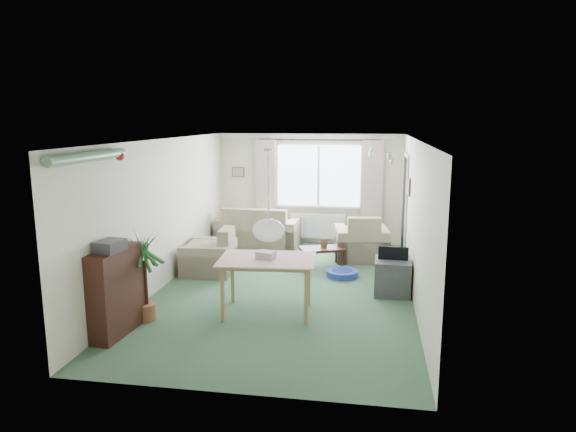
# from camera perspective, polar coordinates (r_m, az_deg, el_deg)

# --- Properties ---
(ground) EXTENTS (6.50, 6.50, 0.00)m
(ground) POSITION_cam_1_polar(r_m,az_deg,el_deg) (8.39, -0.33, -8.12)
(ground) COLOR #32543A
(window) EXTENTS (1.80, 0.03, 1.30)m
(window) POSITION_cam_1_polar(r_m,az_deg,el_deg) (11.18, 3.43, 4.50)
(window) COLOR white
(curtain_rod) EXTENTS (2.60, 0.03, 0.03)m
(curtain_rod) POSITION_cam_1_polar(r_m,az_deg,el_deg) (11.04, 3.43, 8.44)
(curtain_rod) COLOR black
(curtain_left) EXTENTS (0.45, 0.08, 2.00)m
(curtain_left) POSITION_cam_1_polar(r_m,az_deg,el_deg) (11.28, -2.47, 3.39)
(curtain_left) COLOR beige
(curtain_right) EXTENTS (0.45, 0.08, 2.00)m
(curtain_right) POSITION_cam_1_polar(r_m,az_deg,el_deg) (11.05, 9.31, 3.11)
(curtain_right) COLOR beige
(radiator) EXTENTS (1.20, 0.10, 0.55)m
(radiator) POSITION_cam_1_polar(r_m,az_deg,el_deg) (11.31, 3.34, -1.06)
(radiator) COLOR white
(doorway) EXTENTS (0.03, 0.95, 2.00)m
(doorway) POSITION_cam_1_polar(r_m,az_deg,el_deg) (10.19, 12.83, 0.81)
(doorway) COLOR black
(pendant_lamp) EXTENTS (0.36, 0.36, 0.36)m
(pendant_lamp) POSITION_cam_1_polar(r_m,az_deg,el_deg) (5.77, -2.17, -1.60)
(pendant_lamp) COLOR white
(tinsel_garland) EXTENTS (1.60, 1.60, 0.12)m
(tinsel_garland) POSITION_cam_1_polar(r_m,az_deg,el_deg) (6.42, -21.24, 6.16)
(tinsel_garland) COLOR #196626
(bauble_cluster_a) EXTENTS (0.20, 0.20, 0.20)m
(bauble_cluster_a) POSITION_cam_1_polar(r_m,az_deg,el_deg) (8.74, 9.16, 7.38)
(bauble_cluster_a) COLOR silver
(bauble_cluster_b) EXTENTS (0.20, 0.20, 0.20)m
(bauble_cluster_b) POSITION_cam_1_polar(r_m,az_deg,el_deg) (7.55, 11.42, 6.79)
(bauble_cluster_b) COLOR silver
(wall_picture_back) EXTENTS (0.28, 0.03, 0.22)m
(wall_picture_back) POSITION_cam_1_polar(r_m,az_deg,el_deg) (11.49, -5.57, 4.90)
(wall_picture_back) COLOR brown
(wall_picture_right) EXTENTS (0.03, 0.24, 0.30)m
(wall_picture_right) POSITION_cam_1_polar(r_m,az_deg,el_deg) (9.12, 13.32, 3.14)
(wall_picture_right) COLOR brown
(sofa) EXTENTS (1.77, 0.97, 0.87)m
(sofa) POSITION_cam_1_polar(r_m,az_deg,el_deg) (11.07, -3.34, -1.13)
(sofa) COLOR beige
(sofa) RESTS_ON ground
(armchair_corner) EXTENTS (1.12, 1.07, 0.89)m
(armchair_corner) POSITION_cam_1_polar(r_m,az_deg,el_deg) (10.16, 8.17, -2.25)
(armchair_corner) COLOR tan
(armchair_corner) RESTS_ON ground
(armchair_left) EXTENTS (0.90, 0.94, 0.81)m
(armchair_left) POSITION_cam_1_polar(r_m,az_deg,el_deg) (9.27, -8.82, -3.80)
(armchair_left) COLOR beige
(armchair_left) RESTS_ON ground
(coffee_table) EXTENTS (0.90, 0.70, 0.36)m
(coffee_table) POSITION_cam_1_polar(r_m,az_deg,el_deg) (9.62, 3.77, -4.55)
(coffee_table) COLOR black
(coffee_table) RESTS_ON ground
(photo_frame) EXTENTS (0.12, 0.05, 0.16)m
(photo_frame) POSITION_cam_1_polar(r_m,az_deg,el_deg) (9.59, 4.03, -3.02)
(photo_frame) COLOR brown
(photo_frame) RESTS_ON coffee_table
(bookshelf) EXTENTS (0.37, 0.93, 1.11)m
(bookshelf) POSITION_cam_1_polar(r_m,az_deg,el_deg) (6.93, -18.62, -7.97)
(bookshelf) COLOR black
(bookshelf) RESTS_ON ground
(hifi_box) EXTENTS (0.33, 0.39, 0.14)m
(hifi_box) POSITION_cam_1_polar(r_m,az_deg,el_deg) (6.66, -19.21, -3.16)
(hifi_box) COLOR #343338
(hifi_box) RESTS_ON bookshelf
(houseplant) EXTENTS (0.59, 0.59, 1.23)m
(houseplant) POSITION_cam_1_polar(r_m,az_deg,el_deg) (7.23, -15.56, -6.53)
(houseplant) COLOR #216033
(houseplant) RESTS_ON ground
(dining_table) EXTENTS (1.29, 0.91, 0.77)m
(dining_table) POSITION_cam_1_polar(r_m,az_deg,el_deg) (7.32, -2.30, -7.81)
(dining_table) COLOR tan
(dining_table) RESTS_ON ground
(gift_box) EXTENTS (0.29, 0.24, 0.12)m
(gift_box) POSITION_cam_1_polar(r_m,az_deg,el_deg) (7.20, -2.47, -4.41)
(gift_box) COLOR #AFB0BA
(gift_box) RESTS_ON dining_table
(tv_cube) EXTENTS (0.56, 0.62, 0.55)m
(tv_cube) POSITION_cam_1_polar(r_m,az_deg,el_deg) (8.27, 11.52, -6.62)
(tv_cube) COLOR #313135
(tv_cube) RESTS_ON ground
(pet_bed) EXTENTS (0.57, 0.57, 0.11)m
(pet_bed) POSITION_cam_1_polar(r_m,az_deg,el_deg) (9.07, 6.04, -6.36)
(pet_bed) COLOR #22439D
(pet_bed) RESTS_ON ground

